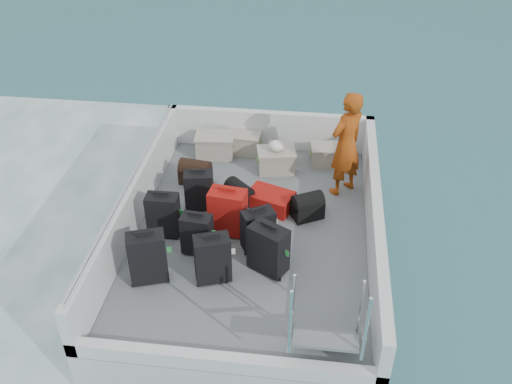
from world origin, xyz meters
TOP-DOWN VIEW (x-y plane):
  - ground at (0.00, 0.00)m, footprint 160.00×160.00m
  - ferry_hull at (0.00, 0.00)m, footprint 3.60×5.00m
  - deck at (0.00, 0.00)m, footprint 3.30×4.70m
  - deck_fittings at (0.35, -0.32)m, footprint 3.60×5.00m
  - suitcase_0 at (-1.19, -1.16)m, footprint 0.54×0.42m
  - suitcase_1 at (-1.23, -0.22)m, footprint 0.45×0.26m
  - suitcase_2 at (-0.86, 0.48)m, footprint 0.47×0.33m
  - suitcase_3 at (-0.36, -1.05)m, footprint 0.52×0.40m
  - suitcase_4 at (-0.68, -0.54)m, footprint 0.44×0.29m
  - suitcase_5 at (-0.33, -0.06)m, footprint 0.55×0.38m
  - suitcase_6 at (0.32, -0.77)m, footprint 0.58×0.51m
  - suitcase_7 at (0.14, -0.35)m, footprint 0.51×0.44m
  - suitcase_8 at (0.21, 0.61)m, footprint 0.79×0.66m
  - duffel_0 at (-1.07, 1.15)m, footprint 0.53×0.37m
  - duffel_1 at (-0.27, 0.61)m, footprint 0.52×0.52m
  - duffel_2 at (0.79, 0.45)m, footprint 0.54×0.48m
  - crate_0 at (-0.91, 2.02)m, footprint 0.66×0.48m
  - crate_1 at (-0.44, 2.20)m, footprint 0.61×0.44m
  - crate_2 at (0.20, 1.67)m, footprint 0.66×0.52m
  - crate_3 at (1.05, 1.99)m, footprint 0.56×0.42m
  - yellow_bag at (0.92, 2.17)m, footprint 0.28×0.26m
  - white_bag at (0.20, 1.67)m, footprint 0.24×0.24m
  - passenger at (1.30, 1.21)m, footprint 0.73×0.74m

SIDE VIEW (x-z plane):
  - ground at x=0.00m, z-range 0.00..0.00m
  - ferry_hull at x=0.00m, z-range 0.00..0.60m
  - deck at x=0.00m, z-range 0.60..0.62m
  - yellow_bag at x=0.92m, z-range 0.62..0.84m
  - suitcase_8 at x=0.21m, z-range 0.62..0.89m
  - crate_3 at x=1.05m, z-range 0.62..0.94m
  - duffel_0 at x=-1.07m, z-range 0.62..0.94m
  - duffel_1 at x=-0.27m, z-range 0.62..0.94m
  - duffel_2 at x=0.79m, z-range 0.62..0.94m
  - crate_1 at x=-0.44m, z-range 0.62..0.97m
  - crate_2 at x=0.20m, z-range 0.62..0.98m
  - crate_0 at x=-0.91m, z-range 0.62..1.00m
  - suitcase_4 at x=-0.68m, z-range 0.62..1.23m
  - suitcase_7 at x=0.14m, z-range 0.62..1.24m
  - suitcase_2 at x=-0.86m, z-range 0.62..1.24m
  - suitcase_1 at x=-1.23m, z-range 0.62..1.29m
  - suitcase_3 at x=-0.36m, z-range 0.62..1.31m
  - suitcase_6 at x=0.32m, z-range 0.62..1.31m
  - suitcase_5 at x=-0.33m, z-range 0.62..1.33m
  - suitcase_0 at x=-1.19m, z-range 0.62..1.36m
  - deck_fittings at x=0.35m, z-range 0.54..1.44m
  - white_bag at x=0.20m, z-range 0.98..1.16m
  - passenger at x=1.30m, z-range 0.62..2.33m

